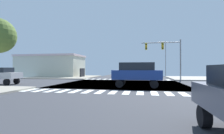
# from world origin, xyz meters

# --- Properties ---
(ground) EXTENTS (90.00, 90.00, 0.05)m
(ground) POSITION_xyz_m (0.00, 0.00, -0.03)
(ground) COLOR #33353B
(sidewalk_corner_ne) EXTENTS (12.00, 12.00, 0.14)m
(sidewalk_corner_ne) POSITION_xyz_m (13.00, 12.00, 0.07)
(sidewalk_corner_ne) COLOR gray
(sidewalk_corner_ne) RESTS_ON ground
(sidewalk_corner_nw) EXTENTS (12.00, 12.00, 0.14)m
(sidewalk_corner_nw) POSITION_xyz_m (-13.00, 12.00, 0.07)
(sidewalk_corner_nw) COLOR gray
(sidewalk_corner_nw) RESTS_ON ground
(crosswalk_near) EXTENTS (13.50, 2.00, 0.01)m
(crosswalk_near) POSITION_xyz_m (-0.25, -7.30, 0.00)
(crosswalk_near) COLOR white
(crosswalk_near) RESTS_ON ground
(crosswalk_far) EXTENTS (13.50, 2.00, 0.01)m
(crosswalk_far) POSITION_xyz_m (-0.25, 7.30, 0.00)
(crosswalk_far) COLOR white
(crosswalk_far) RESTS_ON ground
(traffic_signal_mast) EXTENTS (5.82, 0.55, 6.12)m
(traffic_signal_mast) POSITION_xyz_m (5.69, 6.84, 4.50)
(traffic_signal_mast) COLOR gray
(traffic_signal_mast) RESTS_ON ground
(street_lamp) EXTENTS (1.78, 0.32, 8.21)m
(street_lamp) POSITION_xyz_m (7.43, 21.60, 4.90)
(street_lamp) COLOR gray
(street_lamp) RESTS_ON ground
(bank_building) EXTENTS (15.30, 7.32, 4.74)m
(bank_building) POSITION_xyz_m (-17.74, 14.79, 2.38)
(bank_building) COLOR beige
(bank_building) RESTS_ON ground
(sedan_queued_3) EXTENTS (4.30, 1.80, 1.88)m
(sedan_queued_3) POSITION_xyz_m (-13.23, -3.50, 1.12)
(sedan_queued_3) COLOR black
(sedan_queued_3) RESTS_ON ground
(suv_leading_1) EXTENTS (4.60, 1.96, 2.34)m
(suv_leading_1) POSITION_xyz_m (1.87, -3.50, 1.39)
(suv_leading_1) COLOR black
(suv_leading_1) RESTS_ON ground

